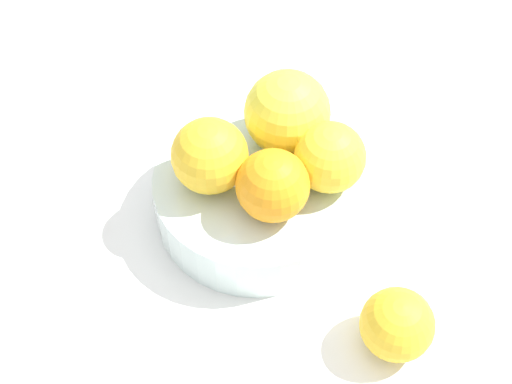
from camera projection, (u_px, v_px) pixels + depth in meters
The scene contains 7 objects.
ground_plane at pixel (256, 218), 72.42cm from camera, with size 110.00×110.00×2.00cm, color white.
fruit_bowl at pixel (256, 196), 69.60cm from camera, with size 19.05×19.05×5.29cm.
orange_in_bowl_0 at pixel (210, 156), 64.51cm from camera, with size 6.88×6.88×6.88cm, color yellow.
orange_in_bowl_1 at pixel (286, 112), 66.91cm from camera, with size 7.95×7.95×7.95cm, color yellow.
orange_in_bowl_2 at pixel (273, 186), 62.82cm from camera, with size 6.43×6.43×6.43cm, color orange.
orange_in_bowl_3 at pixel (330, 157), 64.70cm from camera, with size 6.44×6.44×6.44cm, color yellow.
orange_loose_0 at pixel (397, 325), 60.88cm from camera, with size 6.27×6.27×6.27cm, color yellow.
Camera 1 is at (34.95, 22.50, 58.36)cm, focal length 51.76 mm.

